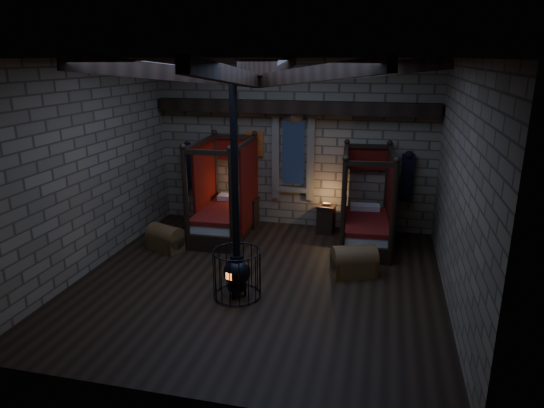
% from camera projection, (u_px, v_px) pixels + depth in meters
% --- Properties ---
extents(room, '(7.02, 7.02, 4.29)m').
position_uv_depth(room, '(259.00, 85.00, 8.50)').
color(room, black).
rests_on(room, ground).
extents(bed_left, '(1.23, 2.26, 2.33)m').
position_uv_depth(bed_left, '(225.00, 212.00, 11.85)').
color(bed_left, black).
rests_on(bed_left, ground).
extents(bed_right, '(1.27, 2.19, 2.22)m').
position_uv_depth(bed_right, '(365.00, 223.00, 11.19)').
color(bed_right, black).
rests_on(bed_right, ground).
extents(trunk_left, '(0.93, 0.77, 0.59)m').
position_uv_depth(trunk_left, '(166.00, 239.00, 11.00)').
color(trunk_left, brown).
rests_on(trunk_left, ground).
extents(trunk_right, '(1.00, 0.81, 0.63)m').
position_uv_depth(trunk_right, '(354.00, 262.00, 9.71)').
color(trunk_right, brown).
rests_on(trunk_right, ground).
extents(nightstand_left, '(0.51, 0.49, 0.93)m').
position_uv_depth(nightstand_left, '(249.00, 212.00, 12.42)').
color(nightstand_left, black).
rests_on(nightstand_left, ground).
extents(nightstand_right, '(0.48, 0.46, 0.77)m').
position_uv_depth(nightstand_right, '(326.00, 219.00, 12.02)').
color(nightstand_right, black).
rests_on(nightstand_right, ground).
extents(stove, '(0.88, 0.88, 4.05)m').
position_uv_depth(stove, '(237.00, 267.00, 8.75)').
color(stove, black).
rests_on(stove, ground).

